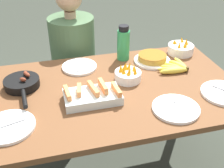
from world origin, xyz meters
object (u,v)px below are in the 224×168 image
melon_tray (93,96)px  fruit_bowl_citrus (128,75)px  person_figure (75,73)px  banana_bunch (176,68)px  water_bottle (123,44)px  empty_plate_far_right (224,93)px  empty_plate_far_left (79,67)px  empty_plate_mid_edge (9,127)px  fruit_bowl_mango (181,49)px  empty_plate_near_front (176,108)px  frittata_plate_center (152,59)px  skillet (22,83)px

melon_tray → fruit_bowl_citrus: fruit_bowl_citrus is taller
person_figure → banana_bunch: bearing=-43.5°
water_bottle → empty_plate_far_right: bearing=-52.7°
water_bottle → person_figure: bearing=133.4°
banana_bunch → melon_tray: 0.63m
empty_plate_far_left → empty_plate_mid_edge: (-0.43, -0.51, -0.00)m
melon_tray → fruit_bowl_citrus: bearing=32.4°
banana_bunch → fruit_bowl_mango: 0.26m
melon_tray → person_figure: bearing=90.6°
banana_bunch → water_bottle: size_ratio=0.86×
fruit_bowl_citrus → water_bottle: 0.30m
empty_plate_near_front → empty_plate_mid_edge: (-0.85, 0.07, -0.00)m
frittata_plate_center → empty_plate_far_left: 0.50m
empty_plate_far_right → fruit_bowl_citrus: (-0.49, 0.29, 0.03)m
melon_tray → fruit_bowl_mango: (0.73, 0.42, 0.01)m
empty_plate_far_right → frittata_plate_center: bearing=117.9°
banana_bunch → water_bottle: bearing=140.2°
frittata_plate_center → fruit_bowl_citrus: (-0.23, -0.19, 0.01)m
skillet → person_figure: size_ratio=0.31×
melon_tray → skillet: size_ratio=0.83×
empty_plate_mid_edge → fruit_bowl_mango: size_ratio=1.39×
fruit_bowl_mango → fruit_bowl_citrus: (-0.48, -0.26, 0.00)m
frittata_plate_center → water_bottle: 0.22m
banana_bunch → fruit_bowl_mango: size_ratio=1.14×
banana_bunch → melon_tray: bearing=-161.3°
fruit_bowl_citrus → empty_plate_near_front: bearing=-66.1°
empty_plate_far_right → water_bottle: bearing=127.3°
empty_plate_near_front → water_bottle: size_ratio=1.03×
frittata_plate_center → empty_plate_mid_edge: size_ratio=0.97×
water_bottle → banana_bunch: bearing=-39.8°
empty_plate_near_front → empty_plate_far_left: size_ratio=1.09×
empty_plate_far_right → empty_plate_mid_edge: same height
skillet → empty_plate_near_front: (0.79, -0.43, -0.02)m
empty_plate_near_front → empty_plate_far_left: 0.72m
fruit_bowl_citrus → person_figure: 0.73m
frittata_plate_center → fruit_bowl_mango: size_ratio=1.36×
fruit_bowl_citrus → water_bottle: water_bottle is taller
frittata_plate_center → person_figure: size_ratio=0.21×
water_bottle → skillet: bearing=-163.2°
skillet → empty_plate_far_right: 1.17m
banana_bunch → person_figure: bearing=136.5°
person_figure → fruit_bowl_citrus: bearing=-67.0°
melon_tray → fruit_bowl_citrus: (0.25, 0.16, 0.01)m
frittata_plate_center → water_bottle: water_bottle is taller
empty_plate_near_front → fruit_bowl_mango: size_ratio=1.36×
empty_plate_near_front → empty_plate_mid_edge: bearing=175.4°
frittata_plate_center → fruit_bowl_mango: fruit_bowl_mango is taller
skillet → fruit_bowl_citrus: (0.63, -0.07, 0.01)m
skillet → empty_plate_far_left: skillet is taller
banana_bunch → empty_plate_mid_edge: (-1.03, -0.32, -0.01)m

